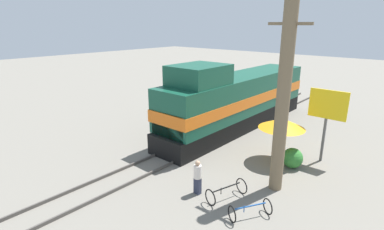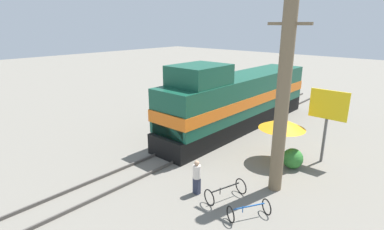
# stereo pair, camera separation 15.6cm
# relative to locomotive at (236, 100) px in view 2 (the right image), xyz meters

# --- Properties ---
(ground_plane) EXTENTS (120.00, 120.00, 0.00)m
(ground_plane) POSITION_rel_locomotive_xyz_m (0.00, -4.91, -2.06)
(ground_plane) COLOR slate
(rail_near) EXTENTS (0.08, 37.33, 0.15)m
(rail_near) POSITION_rel_locomotive_xyz_m (-0.72, -4.91, -1.99)
(rail_near) COLOR #4C4742
(rail_near) RESTS_ON ground_plane
(rail_far) EXTENTS (0.08, 37.33, 0.15)m
(rail_far) POSITION_rel_locomotive_xyz_m (0.72, -4.91, -1.99)
(rail_far) COLOR #4C4742
(rail_far) RESTS_ON ground_plane
(locomotive) EXTENTS (2.87, 14.90, 4.91)m
(locomotive) POSITION_rel_locomotive_xyz_m (0.00, 0.00, 0.00)
(locomotive) COLOR black
(locomotive) RESTS_ON ground_plane
(utility_pole) EXTENTS (1.80, 0.57, 8.15)m
(utility_pole) POSITION_rel_locomotive_xyz_m (5.95, -5.67, 2.04)
(utility_pole) COLOR #726047
(utility_pole) RESTS_ON ground_plane
(vendor_umbrella) EXTENTS (2.44, 2.44, 2.42)m
(vendor_umbrella) POSITION_rel_locomotive_xyz_m (4.78, -2.89, 0.08)
(vendor_umbrella) COLOR #4C4C4C
(vendor_umbrella) RESTS_ON ground_plane
(billboard_sign) EXTENTS (1.93, 0.12, 3.94)m
(billboard_sign) POSITION_rel_locomotive_xyz_m (6.51, -1.38, 0.86)
(billboard_sign) COLOR #595959
(billboard_sign) RESTS_ON ground_plane
(shrub_cluster) EXTENTS (1.05, 1.05, 1.05)m
(shrub_cluster) POSITION_rel_locomotive_xyz_m (5.66, -3.20, -1.54)
(shrub_cluster) COLOR #2D722D
(shrub_cluster) RESTS_ON ground_plane
(person_bystander) EXTENTS (0.34, 0.34, 1.58)m
(person_bystander) POSITION_rel_locomotive_xyz_m (3.58, -8.35, -1.22)
(person_bystander) COLOR #2D3347
(person_bystander) RESTS_ON ground_plane
(bicycle) EXTENTS (1.17, 1.87, 0.71)m
(bicycle) POSITION_rel_locomotive_xyz_m (4.80, -7.89, -1.70)
(bicycle) COLOR black
(bicycle) RESTS_ON ground_plane
(bicycle_spare) EXTENTS (1.36, 1.71, 0.65)m
(bicycle_spare) POSITION_rel_locomotive_xyz_m (6.22, -8.34, -1.73)
(bicycle_spare) COLOR black
(bicycle_spare) RESTS_ON ground_plane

